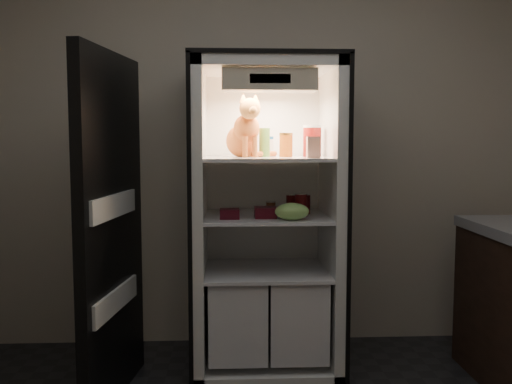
% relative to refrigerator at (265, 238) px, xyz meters
% --- Properties ---
extents(room_shell, '(3.60, 3.60, 3.60)m').
position_rel_refrigerator_xyz_m(room_shell, '(0.00, -1.38, 0.83)').
color(room_shell, white).
rests_on(room_shell, floor).
extents(refrigerator, '(0.90, 0.72, 1.88)m').
position_rel_refrigerator_xyz_m(refrigerator, '(0.00, 0.00, 0.00)').
color(refrigerator, white).
rests_on(refrigerator, floor).
extents(fridge_door, '(0.19, 0.87, 1.85)m').
position_rel_refrigerator_xyz_m(fridge_door, '(-0.85, -0.42, 0.12)').
color(fridge_door, black).
rests_on(fridge_door, floor).
extents(tabby_cat, '(0.34, 0.37, 0.37)m').
position_rel_refrigerator_xyz_m(tabby_cat, '(-0.13, -0.03, 0.64)').
color(tabby_cat, '#CE551A').
rests_on(tabby_cat, refrigerator).
extents(parmesan_shaker, '(0.07, 0.07, 0.17)m').
position_rel_refrigerator_xyz_m(parmesan_shaker, '(-0.01, -0.02, 0.58)').
color(parmesan_shaker, '#227E37').
rests_on(parmesan_shaker, refrigerator).
extents(mayo_tub, '(0.09, 0.09, 0.12)m').
position_rel_refrigerator_xyz_m(mayo_tub, '(0.01, 0.11, 0.56)').
color(mayo_tub, white).
rests_on(mayo_tub, refrigerator).
extents(salsa_jar, '(0.08, 0.08, 0.14)m').
position_rel_refrigerator_xyz_m(salsa_jar, '(0.12, -0.04, 0.57)').
color(salsa_jar, '#9C1B0E').
rests_on(salsa_jar, refrigerator).
extents(pepper_jar, '(0.11, 0.11, 0.19)m').
position_rel_refrigerator_xyz_m(pepper_jar, '(0.28, -0.00, 0.59)').
color(pepper_jar, '#A51B16').
rests_on(pepper_jar, refrigerator).
extents(cream_carton, '(0.07, 0.07, 0.12)m').
position_rel_refrigerator_xyz_m(cream_carton, '(0.25, -0.27, 0.56)').
color(cream_carton, white).
rests_on(cream_carton, refrigerator).
extents(soda_can_a, '(0.06, 0.06, 0.12)m').
position_rel_refrigerator_xyz_m(soda_can_a, '(0.16, 0.02, 0.21)').
color(soda_can_a, black).
rests_on(soda_can_a, refrigerator).
extents(soda_can_b, '(0.06, 0.06, 0.12)m').
position_rel_refrigerator_xyz_m(soda_can_b, '(0.24, 0.00, 0.21)').
color(soda_can_b, black).
rests_on(soda_can_b, refrigerator).
extents(soda_can_c, '(0.07, 0.07, 0.14)m').
position_rel_refrigerator_xyz_m(soda_can_c, '(0.20, -0.13, 0.22)').
color(soda_can_c, black).
rests_on(soda_can_c, refrigerator).
extents(condiment_jar, '(0.06, 0.06, 0.08)m').
position_rel_refrigerator_xyz_m(condiment_jar, '(0.03, 0.00, 0.19)').
color(condiment_jar, '#5B2E1A').
rests_on(condiment_jar, refrigerator).
extents(grape_bag, '(0.19, 0.14, 0.10)m').
position_rel_refrigerator_xyz_m(grape_bag, '(0.13, -0.27, 0.20)').
color(grape_bag, '#7EBB57').
rests_on(grape_bag, refrigerator).
extents(berry_box_left, '(0.11, 0.11, 0.06)m').
position_rel_refrigerator_xyz_m(berry_box_left, '(-0.22, -0.19, 0.18)').
color(berry_box_left, '#4C0C18').
rests_on(berry_box_left, refrigerator).
extents(berry_box_right, '(0.13, 0.13, 0.06)m').
position_rel_refrigerator_xyz_m(berry_box_right, '(-0.01, -0.17, 0.18)').
color(berry_box_right, '#4C0C18').
rests_on(berry_box_right, refrigerator).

